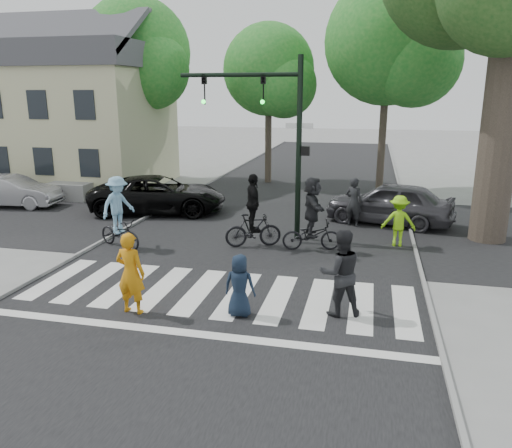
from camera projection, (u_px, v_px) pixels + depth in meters
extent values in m
plane|color=gray|center=(206.00, 310.00, 11.51)|extent=(120.00, 120.00, 0.00)
cube|color=black|center=(255.00, 246.00, 16.22)|extent=(10.00, 70.00, 0.01)
cube|color=black|center=(273.00, 223.00, 19.04)|extent=(70.00, 10.00, 0.01)
cube|color=gray|center=(113.00, 235.00, 17.30)|extent=(0.10, 70.00, 0.10)
cube|color=gray|center=(417.00, 256.00, 15.11)|extent=(0.10, 70.00, 0.10)
cube|color=silver|center=(59.00, 278.00, 13.43)|extent=(0.55, 3.00, 0.01)
cube|color=silver|center=(92.00, 281.00, 13.21)|extent=(0.55, 3.00, 0.01)
cube|color=silver|center=(127.00, 284.00, 12.99)|extent=(0.55, 3.00, 0.01)
cube|color=silver|center=(163.00, 288.00, 12.77)|extent=(0.55, 3.00, 0.01)
cube|color=silver|center=(200.00, 291.00, 12.56)|extent=(0.55, 3.00, 0.01)
cube|color=silver|center=(238.00, 295.00, 12.34)|extent=(0.55, 3.00, 0.01)
cube|color=silver|center=(278.00, 298.00, 12.12)|extent=(0.55, 3.00, 0.01)
cube|color=silver|center=(319.00, 302.00, 11.90)|extent=(0.55, 3.00, 0.01)
cube|color=silver|center=(361.00, 306.00, 11.69)|extent=(0.55, 3.00, 0.01)
cube|color=silver|center=(406.00, 310.00, 11.47)|extent=(0.55, 3.00, 0.01)
cube|color=silver|center=(187.00, 333.00, 10.38)|extent=(10.00, 0.30, 0.01)
cylinder|color=black|center=(299.00, 151.00, 16.32)|extent=(0.18, 0.18, 6.00)
cylinder|color=black|center=(239.00, 75.00, 16.14)|extent=(4.00, 0.14, 0.14)
imported|color=black|center=(263.00, 89.00, 16.08)|extent=(0.16, 0.20, 1.00)
sphere|color=#19E533|center=(262.00, 102.00, 16.07)|extent=(0.14, 0.14, 0.14)
imported|color=black|center=(204.00, 89.00, 16.51)|extent=(0.16, 0.20, 1.00)
sphere|color=#19E533|center=(203.00, 102.00, 16.50)|extent=(0.14, 0.14, 0.14)
cube|color=black|center=(305.00, 151.00, 16.27)|extent=(0.28, 0.18, 0.30)
cube|color=#FF660C|center=(309.00, 151.00, 16.25)|extent=(0.02, 0.14, 0.20)
cube|color=white|center=(299.00, 126.00, 16.11)|extent=(0.90, 0.04, 0.18)
cylinder|color=brown|center=(499.00, 136.00, 16.04)|extent=(1.20, 1.20, 7.00)
cylinder|color=brown|center=(65.00, 125.00, 29.05)|extent=(0.36, 0.36, 5.95)
sphere|color=#1C7A26|center=(59.00, 64.00, 28.18)|extent=(5.20, 5.20, 5.20)
sphere|color=#1C7A26|center=(69.00, 80.00, 27.43)|extent=(3.64, 3.64, 3.64)
cylinder|color=brown|center=(140.00, 123.00, 27.43)|extent=(0.36, 0.36, 6.44)
sphere|color=#1C7A26|center=(136.00, 52.00, 26.48)|extent=(5.80, 5.80, 5.80)
sphere|color=#1C7A26|center=(150.00, 70.00, 25.65)|extent=(4.06, 4.06, 4.06)
cylinder|color=brown|center=(268.00, 131.00, 27.05)|extent=(0.36, 0.36, 5.60)
sphere|color=#1C7A26|center=(269.00, 70.00, 26.23)|extent=(4.80, 4.80, 4.80)
sphere|color=#1C7A26|center=(284.00, 85.00, 25.55)|extent=(3.36, 3.36, 3.36)
cylinder|color=brown|center=(383.00, 124.00, 24.37)|extent=(0.36, 0.36, 6.72)
sphere|color=#1C7A26|center=(388.00, 40.00, 23.39)|extent=(6.00, 6.00, 6.00)
sphere|color=#1C7A26|center=(415.00, 60.00, 22.53)|extent=(4.20, 4.20, 4.20)
cube|color=#B9B98D|center=(82.00, 128.00, 26.43)|extent=(8.00, 7.00, 6.00)
cube|color=#47474C|center=(76.00, 57.00, 25.50)|extent=(8.40, 7.40, 1.20)
cube|color=#47474C|center=(52.00, 32.00, 23.51)|extent=(8.40, 3.69, 2.44)
cube|color=#47474C|center=(94.00, 40.00, 26.99)|extent=(8.40, 3.69, 2.44)
cube|color=black|center=(0.00, 160.00, 23.97)|extent=(1.00, 0.06, 1.30)
cube|color=black|center=(44.00, 161.00, 23.45)|extent=(1.00, 0.06, 1.30)
cube|color=black|center=(37.00, 105.00, 22.78)|extent=(1.00, 0.06, 1.30)
cube|color=black|center=(89.00, 163.00, 22.92)|extent=(1.00, 0.06, 1.30)
cube|color=black|center=(84.00, 105.00, 22.26)|extent=(1.00, 0.06, 1.30)
cube|color=gray|center=(71.00, 191.00, 23.19)|extent=(2.00, 1.20, 0.80)
imported|color=orange|center=(131.00, 273.00, 11.13)|extent=(0.72, 0.51, 1.89)
imported|color=#142031|center=(240.00, 286.00, 11.02)|extent=(0.71, 0.47, 1.43)
imported|color=black|center=(340.00, 273.00, 11.01)|extent=(1.16, 1.03, 1.99)
imported|color=black|center=(120.00, 233.00, 16.02)|extent=(1.92, 1.32, 0.96)
imported|color=#73A4C4|center=(118.00, 205.00, 15.78)|extent=(1.10, 1.36, 1.83)
imported|color=black|center=(253.00, 230.00, 16.08)|extent=(1.88, 1.15, 1.09)
imported|color=black|center=(253.00, 203.00, 15.85)|extent=(0.84, 1.20, 1.89)
imported|color=black|center=(311.00, 235.00, 15.76)|extent=(1.94, 1.05, 0.97)
imported|color=black|center=(312.00, 207.00, 15.52)|extent=(0.93, 1.80, 1.85)
imported|color=black|center=(158.00, 195.00, 20.57)|extent=(5.92, 3.67, 1.53)
imported|color=#A3A2A6|center=(12.00, 191.00, 21.70)|extent=(4.26, 1.89, 1.36)
imported|color=#39383D|center=(389.00, 203.00, 18.84)|extent=(5.03, 2.98, 1.61)
imported|color=#87D715|center=(399.00, 221.00, 16.07)|extent=(1.08, 0.62, 1.67)
imported|color=black|center=(354.00, 202.00, 18.46)|extent=(0.79, 0.67, 1.83)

